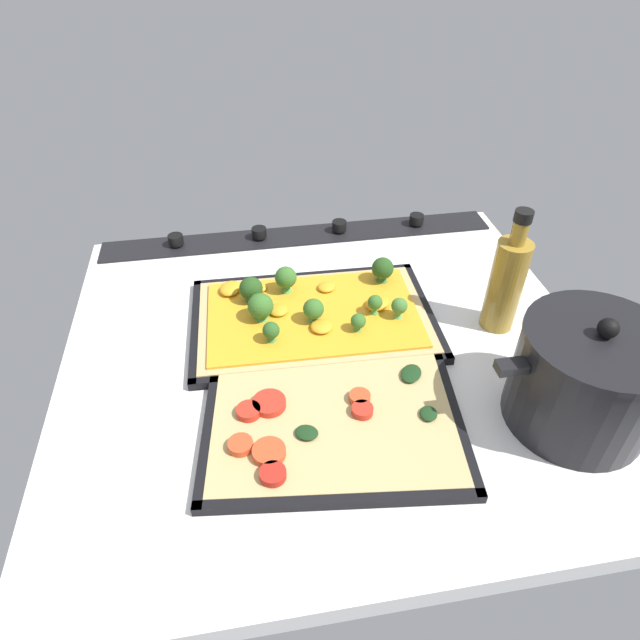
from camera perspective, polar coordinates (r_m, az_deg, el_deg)
The scene contains 8 objects.
ground_plane at distance 82.80cm, azimuth 1.08°, elevation -3.91°, with size 78.04×73.11×3.00cm, color white.
stove_control_panel at distance 107.81cm, azimuth -2.12°, elevation 8.89°, with size 74.92×7.00×2.60cm.
baking_tray_front at distance 86.36cm, azimuth -0.70°, elevation -0.08°, with size 38.36×25.56×1.30cm.
broccoli_pizza at distance 85.82cm, azimuth -0.92°, elevation 0.94°, with size 35.89×23.10×5.90cm.
baking_tray_back at distance 71.83cm, azimuth 1.37°, elevation -10.50°, with size 35.61×28.48×1.30cm.
veggie_pizza_back at distance 71.17cm, azimuth 0.90°, elevation -10.25°, with size 32.94×25.82×1.90cm.
cooking_pot at distance 75.24cm, azimuth 25.91°, elevation -5.47°, with size 24.88×18.03×16.29cm.
oil_bottle at distance 85.97cm, azimuth 18.76°, elevation 3.75°, with size 5.09×5.09×19.83cm.
Camera 1 is at (11.53, 59.06, 55.38)cm, focal length 30.84 mm.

